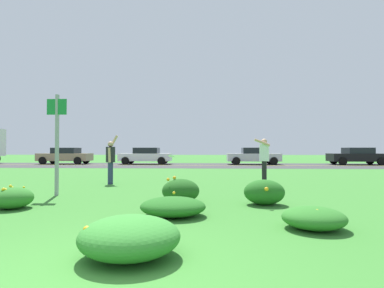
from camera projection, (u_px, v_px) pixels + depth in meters
The scene contains 17 objects.
ground_plane at pixel (179, 178), 13.59m from camera, with size 120.00×120.00×0.00m, color #387A2D.
highway_strip at pixel (192, 165), 24.62m from camera, with size 120.00×8.13×0.01m, color #38383A.
highway_center_stripe at pixel (192, 165), 24.62m from camera, with size 120.00×0.16×0.00m, color yellow.
daylily_clump_front_right at pixel (13, 198), 6.60m from camera, with size 0.83×0.84×0.51m.
daylily_clump_mid_left at pixel (181, 191), 7.34m from camera, with size 0.91×0.85×0.64m.
daylily_clump_front_left at pixel (264, 192), 7.06m from camera, with size 0.94×0.87×0.58m.
daylily_clump_near_camera at pixel (130, 237), 3.61m from camera, with size 1.21×1.15×0.49m.
daylily_clump_mid_center at pixel (173, 207), 5.85m from camera, with size 1.27×1.09×0.41m.
daylily_clump_front_center at pixel (314, 218), 4.90m from camera, with size 1.02×0.94×0.36m.
sign_post_near_path at pixel (57, 135), 8.52m from camera, with size 0.56×0.10×2.84m.
person_thrower_dark_shirt at pixel (111, 158), 11.32m from camera, with size 0.40×0.49×1.84m.
person_catcher_white_shirt at pixel (264, 157), 11.07m from camera, with size 0.57×0.49×1.69m.
frisbee_white at pixel (171, 156), 11.24m from camera, with size 0.25×0.23×0.13m.
car_black_leftmost at pixel (357, 156), 25.74m from camera, with size 4.50×2.00×1.45m.
car_silver_center_left at pixel (254, 156), 26.19m from camera, with size 4.50×2.00×1.45m.
car_white_center_right at pixel (146, 156), 26.68m from camera, with size 4.50×2.00×1.45m.
car_tan_rightmost at pixel (65, 156), 27.06m from camera, with size 4.50×2.00×1.45m.
Camera 1 is at (1.31, -2.52, 1.29)m, focal length 28.38 mm.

